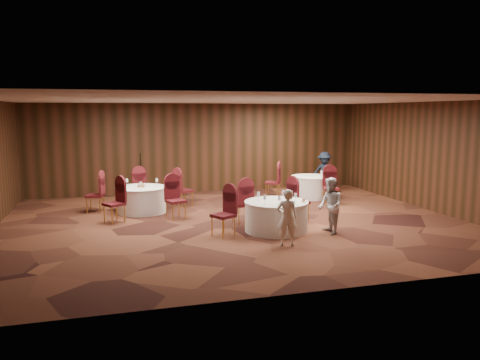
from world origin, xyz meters
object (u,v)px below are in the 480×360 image
object	(u,v)px
woman_b	(330,206)
table_left	(142,199)
table_right	(311,187)
woman_a	(287,218)
man_c	(324,172)
table_main	(276,216)
mic_stand	(141,185)

from	to	relation	value
woman_b	table_left	bearing A→B (deg)	-128.31
table_right	woman_a	world-z (taller)	woman_a
table_right	woman_b	size ratio (longest dim) A/B	1.02
woman_a	woman_b	size ratio (longest dim) A/B	0.93
woman_b	man_c	bearing A→B (deg)	158.70
table_main	man_c	distance (m)	6.09
table_main	man_c	bearing A→B (deg)	53.31
woman_a	table_left	bearing A→B (deg)	-45.43
mic_stand	woman_a	size ratio (longest dim) A/B	1.22
table_right	woman_b	xyz separation A→B (m)	(-1.55, -4.52, 0.30)
table_right	mic_stand	xyz separation A→B (m)	(-5.59, 1.47, 0.07)
table_left	woman_b	distance (m)	5.59
table_main	mic_stand	distance (m)	6.14
table_left	table_main	bearing A→B (deg)	-45.86
table_right	man_c	size ratio (longest dim) A/B	0.95
table_left	table_right	xyz separation A→B (m)	(5.74, 0.83, 0.00)
man_c	mic_stand	bearing A→B (deg)	-142.82
table_left	man_c	distance (m)	6.89
mic_stand	woman_a	bearing A→B (deg)	-68.21
woman_a	woman_b	distance (m)	1.54
table_right	woman_a	size ratio (longest dim) A/B	1.10
table_right	man_c	distance (m)	1.35
mic_stand	man_c	size ratio (longest dim) A/B	1.05
table_main	woman_a	distance (m)	1.31
table_left	woman_b	bearing A→B (deg)	-41.42
woman_b	woman_a	bearing A→B (deg)	-60.16
table_left	man_c	bearing A→B (deg)	14.73
woman_a	man_c	world-z (taller)	man_c
mic_stand	table_left	bearing A→B (deg)	-93.52
table_main	table_right	world-z (taller)	same
table_main	table_right	distance (m)	4.79
mic_stand	woman_a	distance (m)	7.20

